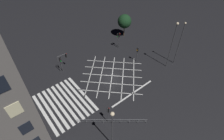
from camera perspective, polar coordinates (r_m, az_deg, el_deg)
name	(u,v)px	position (r m, az deg, el deg)	size (l,w,h in m)	color
ground_plane	(112,76)	(35.24, 0.00, -1.85)	(200.00, 200.00, 0.00)	black
road_markings	(82,94)	(32.36, -9.92, -7.82)	(14.79, 21.92, 0.01)	silver
traffic_light_median_north	(137,52)	(37.58, 8.23, 5.90)	(0.36, 0.39, 3.54)	#424244
traffic_light_nw_main	(119,37)	(41.70, 2.43, 10.71)	(0.39, 0.36, 3.91)	#424244
traffic_light_sw_main	(61,62)	(36.07, -16.40, 2.68)	(0.39, 0.36, 3.55)	#424244
traffic_light_sw_cross	(63,59)	(36.27, -15.76, 3.61)	(0.36, 2.08, 3.84)	#424244
traffic_light_se_cross	(108,112)	(26.62, -1.32, -13.56)	(0.36, 0.39, 3.43)	#424244
traffic_light_nw_cross	(118,38)	(41.42, 1.87, 10.54)	(0.36, 0.39, 3.95)	#424244
street_lamp_east	(180,40)	(37.36, 21.43, 9.24)	(0.40, 0.40, 9.61)	#424244
street_lamp_west	(112,123)	(21.99, 0.12, -17.06)	(0.51, 0.51, 7.79)	#424244
street_lamp_far	(174,38)	(35.29, 19.45, 9.78)	(0.51, 0.51, 10.15)	#424244
street_tree_near	(124,21)	(45.70, 4.10, 15.57)	(3.49, 3.49, 5.91)	brown
pedestrian_railing	(112,121)	(27.91, 0.00, -16.25)	(6.85, 8.34, 1.05)	gray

